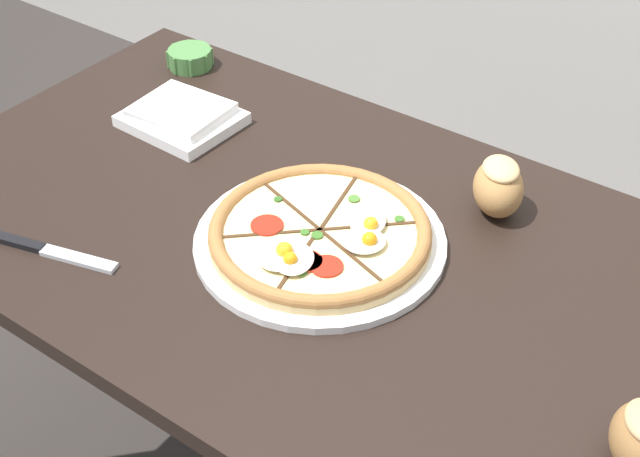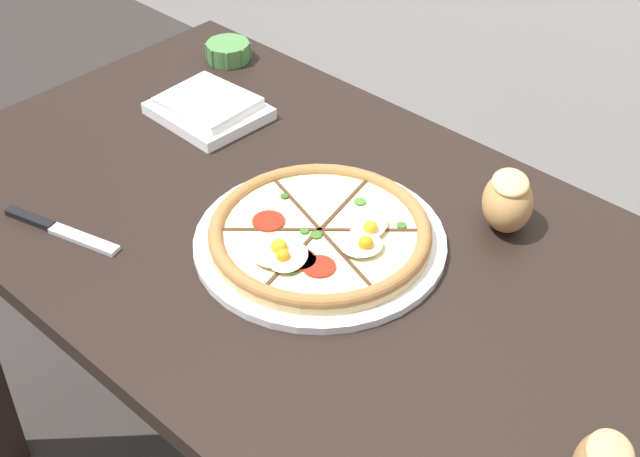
{
  "view_description": "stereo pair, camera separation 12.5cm",
  "coord_description": "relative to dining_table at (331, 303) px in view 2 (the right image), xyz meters",
  "views": [
    {
      "loc": [
        0.56,
        -0.8,
        1.56
      ],
      "look_at": [
        -0.01,
        -0.01,
        0.78
      ],
      "focal_mm": 50.0,
      "sensor_mm": 36.0,
      "label": 1
    },
    {
      "loc": [
        0.66,
        -0.72,
        1.56
      ],
      "look_at": [
        -0.01,
        -0.01,
        0.78
      ],
      "focal_mm": 50.0,
      "sensor_mm": 36.0,
      "label": 2
    }
  ],
  "objects": [
    {
      "name": "napkin_folded",
      "position": [
        -0.39,
        0.12,
        0.13
      ],
      "size": [
        0.19,
        0.16,
        0.04
      ],
      "rotation": [
        0.0,
        0.0,
        -0.03
      ],
      "color": "white",
      "rests_on": "dining_table"
    },
    {
      "name": "pizza",
      "position": [
        -0.01,
        -0.01,
        0.13
      ],
      "size": [
        0.36,
        0.36,
        0.05
      ],
      "color": "white",
      "rests_on": "dining_table"
    },
    {
      "name": "ramekin_bowl",
      "position": [
        -0.52,
        0.28,
        0.13
      ],
      "size": [
        0.09,
        0.09,
        0.04
      ],
      "color": "#4C8442",
      "rests_on": "dining_table"
    },
    {
      "name": "bread_piece_mid",
      "position": [
        0.15,
        0.21,
        0.16
      ],
      "size": [
        0.12,
        0.12,
        0.09
      ],
      "rotation": [
        0.0,
        0.0,
        2.22
      ],
      "color": "#B27F47",
      "rests_on": "dining_table"
    },
    {
      "name": "dining_table",
      "position": [
        0.0,
        0.0,
        0.0
      ],
      "size": [
        1.35,
        0.73,
        0.75
      ],
      "color": "black",
      "rests_on": "ground_plane"
    },
    {
      "name": "knife_main",
      "position": [
        -0.31,
        -0.25,
        0.12
      ],
      "size": [
        0.2,
        0.07,
        0.01
      ],
      "rotation": [
        0.0,
        0.0,
        0.26
      ],
      "color": "silver",
      "rests_on": "dining_table"
    }
  ]
}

